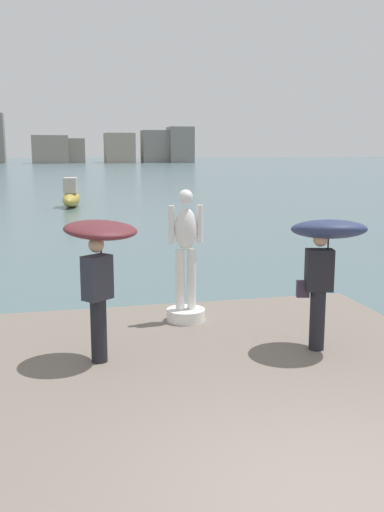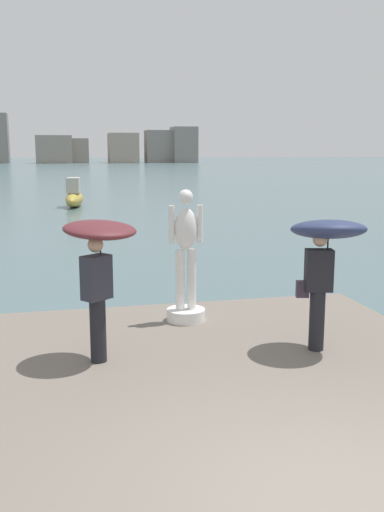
# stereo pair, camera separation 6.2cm
# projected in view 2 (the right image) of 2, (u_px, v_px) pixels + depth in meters

# --- Properties ---
(ground_plane) EXTENTS (400.00, 400.00, 0.00)m
(ground_plane) POSITION_uv_depth(u_px,v_px,m) (87.00, 194.00, 43.21)
(ground_plane) COLOR #4C666B
(pier) EXTENTS (6.77, 9.42, 0.40)m
(pier) POSITION_uv_depth(u_px,v_px,m) (260.00, 427.00, 6.48)
(pier) COLOR #70665B
(pier) RESTS_ON ground
(statue_white_figure) EXTENTS (0.65, 0.65, 2.22)m
(statue_white_figure) POSITION_uv_depth(u_px,v_px,m) (186.00, 270.00, 9.69)
(statue_white_figure) COLOR white
(statue_white_figure) RESTS_ON pier
(onlooker_left) EXTENTS (1.39, 1.40, 1.95)m
(onlooker_left) POSITION_uv_depth(u_px,v_px,m) (99.00, 253.00, 7.76)
(onlooker_left) COLOR black
(onlooker_left) RESTS_ON pier
(onlooker_right) EXTENTS (1.28, 1.30, 1.96)m
(onlooker_right) POSITION_uv_depth(u_px,v_px,m) (326.00, 245.00, 8.17)
(onlooker_right) COLOR black
(onlooker_right) RESTS_ON pier
(boat_rightward) EXTENTS (1.42, 3.93, 1.69)m
(boat_rightward) POSITION_uv_depth(u_px,v_px,m) (74.00, 196.00, 33.50)
(boat_rightward) COLOR #B2993D
(boat_rightward) RESTS_ON ground
(distant_skyline) EXTENTS (68.55, 9.94, 11.99)m
(distant_skyline) POSITION_uv_depth(u_px,v_px,m) (60.00, 145.00, 143.34)
(distant_skyline) COLOR #A89989
(distant_skyline) RESTS_ON ground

